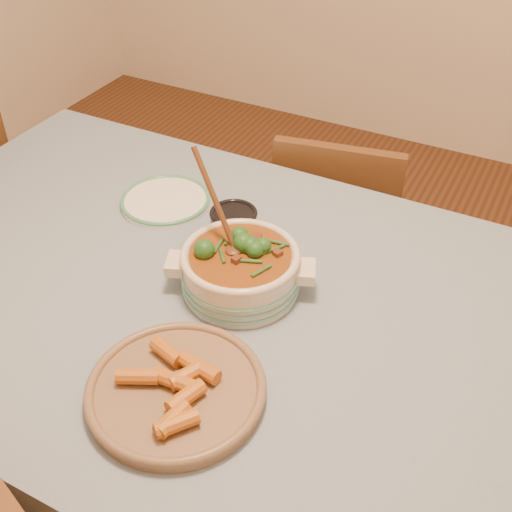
{
  "coord_description": "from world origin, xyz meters",
  "views": [
    {
      "loc": [
        0.58,
        -0.86,
        1.68
      ],
      "look_at": [
        0.11,
        0.06,
        0.84
      ],
      "focal_mm": 45.0,
      "sensor_mm": 36.0,
      "label": 1
    }
  ],
  "objects_px": {
    "condiment_bowl": "(234,220)",
    "fried_plate": "(176,388)",
    "white_plate": "(165,201)",
    "stew_casserole": "(240,267)",
    "chair_far": "(337,229)",
    "dining_table": "(202,319)"
  },
  "relations": [
    {
      "from": "condiment_bowl",
      "to": "fried_plate",
      "type": "distance_m",
      "value": 0.5
    },
    {
      "from": "white_plate",
      "to": "fried_plate",
      "type": "distance_m",
      "value": 0.62
    },
    {
      "from": "stew_casserole",
      "to": "chair_far",
      "type": "height_order",
      "value": "stew_casserole"
    },
    {
      "from": "stew_casserole",
      "to": "fried_plate",
      "type": "relative_size",
      "value": 0.78
    },
    {
      "from": "dining_table",
      "to": "stew_casserole",
      "type": "distance_m",
      "value": 0.18
    },
    {
      "from": "stew_casserole",
      "to": "chair_far",
      "type": "relative_size",
      "value": 0.39
    },
    {
      "from": "white_plate",
      "to": "condiment_bowl",
      "type": "bearing_deg",
      "value": -6.31
    },
    {
      "from": "dining_table",
      "to": "condiment_bowl",
      "type": "relative_size",
      "value": 12.25
    },
    {
      "from": "stew_casserole",
      "to": "chair_far",
      "type": "xyz_separation_m",
      "value": [
        -0.03,
        0.69,
        -0.36
      ]
    },
    {
      "from": "dining_table",
      "to": "chair_far",
      "type": "height_order",
      "value": "chair_far"
    },
    {
      "from": "stew_casserole",
      "to": "fried_plate",
      "type": "distance_m",
      "value": 0.31
    },
    {
      "from": "dining_table",
      "to": "white_plate",
      "type": "height_order",
      "value": "white_plate"
    },
    {
      "from": "condiment_bowl",
      "to": "chair_far",
      "type": "bearing_deg",
      "value": 80.93
    },
    {
      "from": "dining_table",
      "to": "fried_plate",
      "type": "distance_m",
      "value": 0.31
    },
    {
      "from": "dining_table",
      "to": "white_plate",
      "type": "bearing_deg",
      "value": 136.24
    },
    {
      "from": "dining_table",
      "to": "stew_casserole",
      "type": "xyz_separation_m",
      "value": [
        0.08,
        0.04,
        0.15
      ]
    },
    {
      "from": "condiment_bowl",
      "to": "chair_far",
      "type": "height_order",
      "value": "condiment_bowl"
    },
    {
      "from": "dining_table",
      "to": "fried_plate",
      "type": "relative_size",
      "value": 4.12
    },
    {
      "from": "stew_casserole",
      "to": "chair_far",
      "type": "distance_m",
      "value": 0.78
    },
    {
      "from": "white_plate",
      "to": "stew_casserole",
      "type": "bearing_deg",
      "value": -31.31
    },
    {
      "from": "chair_far",
      "to": "white_plate",
      "type": "bearing_deg",
      "value": 48.54
    },
    {
      "from": "condiment_bowl",
      "to": "dining_table",
      "type": "bearing_deg",
      "value": -80.89
    }
  ]
}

